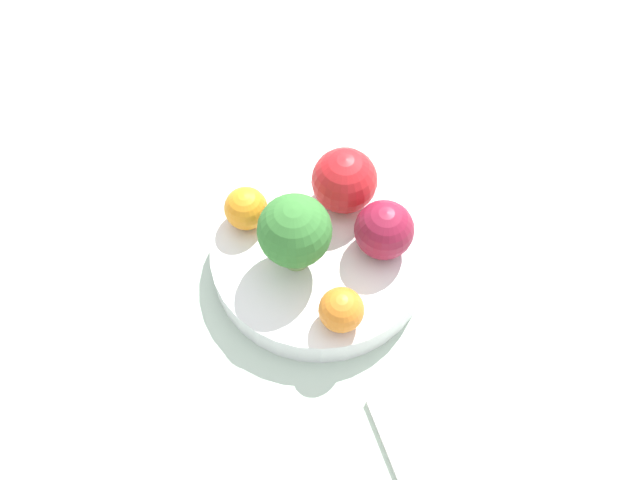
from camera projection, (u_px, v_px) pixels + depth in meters
The scene contains 9 objects.
ground_plane at pixel (320, 273), 0.61m from camera, with size 6.00×6.00×0.00m, color gray.
table_surface at pixel (320, 268), 0.60m from camera, with size 1.20×1.20×0.02m.
bowl at pixel (320, 255), 0.58m from camera, with size 0.20×0.20×0.03m.
broccoli at pixel (295, 232), 0.52m from camera, with size 0.06×0.06×0.08m.
apple_red at pixel (384, 230), 0.54m from camera, with size 0.05×0.05×0.05m.
apple_green at pixel (344, 181), 0.57m from camera, with size 0.06×0.06×0.06m.
orange_front at pixel (341, 310), 0.51m from camera, with size 0.04×0.04×0.04m.
orange_back at pixel (246, 208), 0.56m from camera, with size 0.04×0.04×0.04m.
napkin at pixel (472, 460), 0.49m from camera, with size 0.17×0.16×0.01m.
Camera 1 is at (0.25, -0.17, 0.53)m, focal length 35.00 mm.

